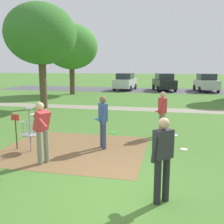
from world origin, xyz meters
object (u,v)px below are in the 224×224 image
(frisbee_near_basket, at_px, (113,133))
(tree_mid_left, at_px, (41,34))
(player_waiting_left, at_px, (163,155))
(player_throwing, at_px, (162,111))
(parked_car_center_right, at_px, (206,82))
(disc_golf_basket, at_px, (28,128))
(frisbee_scattered_a, at_px, (32,133))
(player_waiting_right, at_px, (42,129))
(parked_car_center_left, at_px, (164,82))
(frisbee_far_left, at_px, (184,149))
(player_foreground_watching, at_px, (103,119))
(frisbee_scattered_b, at_px, (175,135))
(tree_mid_center, at_px, (71,47))
(parked_car_leftmost, at_px, (125,82))

(frisbee_near_basket, relative_size, tree_mid_left, 0.04)
(player_waiting_left, bearing_deg, player_throwing, 91.62)
(frisbee_near_basket, distance_m, parked_car_center_right, 19.63)
(disc_golf_basket, relative_size, tree_mid_left, 0.22)
(tree_mid_left, bearing_deg, frisbee_scattered_a, -67.23)
(player_waiting_right, xyz_separation_m, frisbee_scattered_a, (-1.92, 2.82, -0.98))
(frisbee_near_basket, height_order, parked_car_center_left, parked_car_center_left)
(disc_golf_basket, relative_size, frisbee_scattered_a, 5.82)
(frisbee_far_left, bearing_deg, parked_car_center_right, 80.86)
(player_waiting_left, bearing_deg, frisbee_scattered_a, 140.75)
(player_foreground_watching, relative_size, player_waiting_right, 1.00)
(frisbee_scattered_b, xyz_separation_m, tree_mid_center, (-9.13, 12.90, 4.34))
(frisbee_near_basket, xyz_separation_m, tree_mid_center, (-6.73, 13.10, 4.34))
(frisbee_scattered_a, height_order, tree_mid_center, tree_mid_center)
(disc_golf_basket, distance_m, parked_car_center_left, 21.61)
(frisbee_scattered_a, bearing_deg, tree_mid_left, 112.77)
(player_waiting_left, relative_size, tree_mid_left, 0.27)
(player_throwing, bearing_deg, parked_car_center_left, 90.88)
(disc_golf_basket, bearing_deg, frisbee_scattered_b, 32.55)
(player_waiting_left, distance_m, tree_mid_center, 20.36)
(frisbee_far_left, height_order, parked_car_center_left, parked_car_center_left)
(player_waiting_right, bearing_deg, frisbee_scattered_a, 124.24)
(player_foreground_watching, distance_m, parked_car_center_right, 21.42)
(frisbee_near_basket, bearing_deg, player_throwing, -0.89)
(frisbee_scattered_a, xyz_separation_m, parked_car_center_right, (9.05, 19.44, 0.91))
(parked_car_leftmost, distance_m, parked_car_center_right, 8.51)
(player_foreground_watching, distance_m, tree_mid_left, 9.72)
(disc_golf_basket, distance_m, frisbee_near_basket, 3.53)
(player_foreground_watching, relative_size, parked_car_leftmost, 0.40)
(frisbee_scattered_b, bearing_deg, parked_car_center_right, 79.26)
(frisbee_scattered_a, bearing_deg, tree_mid_center, 104.54)
(frisbee_far_left, relative_size, parked_car_leftmost, 0.06)
(parked_car_leftmost, distance_m, parked_car_center_left, 4.21)
(player_waiting_left, xyz_separation_m, frisbee_scattered_a, (-5.18, 4.23, -0.96))
(tree_mid_left, bearing_deg, player_waiting_left, -52.90)
(frisbee_scattered_b, height_order, parked_car_center_right, parked_car_center_right)
(frisbee_far_left, bearing_deg, parked_car_center_left, 92.98)
(player_waiting_right, bearing_deg, disc_golf_basket, 137.11)
(frisbee_scattered_b, bearing_deg, frisbee_far_left, -81.46)
(tree_mid_center, bearing_deg, frisbee_far_left, -57.29)
(frisbee_far_left, relative_size, tree_mid_center, 0.04)
(player_throwing, bearing_deg, player_waiting_left, -88.38)
(frisbee_near_basket, relative_size, frisbee_scattered_a, 0.95)
(frisbee_scattered_a, xyz_separation_m, parked_car_center_left, (4.75, 19.32, 0.91))
(tree_mid_center, bearing_deg, player_foreground_watching, -65.63)
(frisbee_scattered_b, distance_m, parked_car_center_left, 18.42)
(frisbee_near_basket, relative_size, frisbee_far_left, 0.94)
(disc_golf_basket, height_order, player_waiting_left, player_waiting_left)
(disc_golf_basket, relative_size, parked_car_center_right, 0.32)
(player_waiting_left, xyz_separation_m, frisbee_scattered_b, (0.36, 5.17, -0.96))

